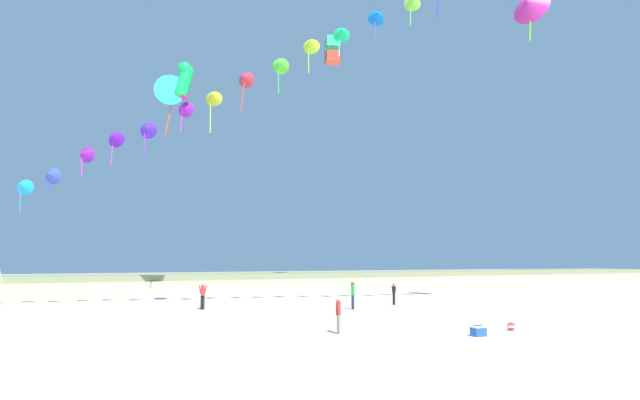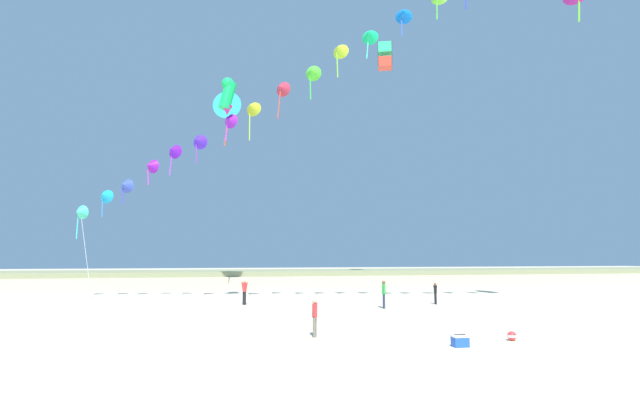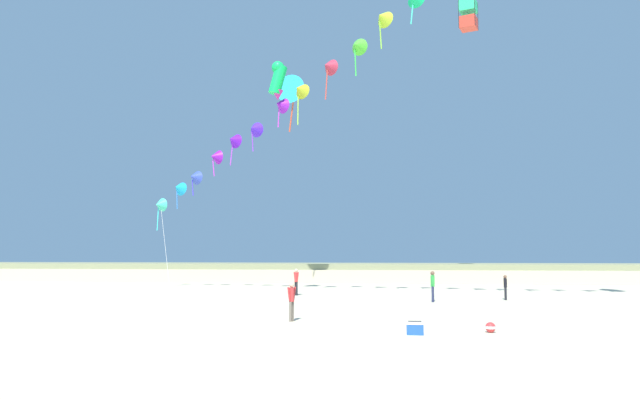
# 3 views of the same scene
# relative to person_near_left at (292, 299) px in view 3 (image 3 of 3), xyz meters

# --- Properties ---
(ground_plane) EXTENTS (240.00, 240.00, 0.00)m
(ground_plane) POSITION_rel_person_near_left_xyz_m (3.89, -4.57, -0.92)
(ground_plane) COLOR beige
(dune_ridge) EXTENTS (120.00, 9.81, 1.76)m
(dune_ridge) POSITION_rel_person_near_left_xyz_m (3.89, 33.59, -0.04)
(dune_ridge) COLOR beige
(dune_ridge) RESTS_ON ground
(person_near_left) EXTENTS (0.32, 0.53, 1.59)m
(person_near_left) POSITION_rel_person_near_left_xyz_m (0.00, 0.00, 0.00)
(person_near_left) COLOR #726656
(person_near_left) RESTS_ON ground
(person_near_right) EXTENTS (0.24, 0.62, 1.76)m
(person_near_right) POSITION_rel_person_near_left_xyz_m (6.48, 10.05, 0.10)
(person_near_right) COLOR #282D4C
(person_near_right) RESTS_ON ground
(person_mid_center) EXTENTS (0.46, 0.52, 1.75)m
(person_mid_center) POSITION_rel_person_near_left_xyz_m (-2.10, 14.26, 0.09)
(person_mid_center) COLOR black
(person_mid_center) RESTS_ON ground
(person_far_left) EXTENTS (0.20, 0.52, 1.48)m
(person_far_left) POSITION_rel_person_near_left_xyz_m (10.89, 11.97, -0.06)
(person_far_left) COLOR black
(person_far_left) RESTS_ON ground
(kite_banner_string) EXTENTS (33.03, 19.49, 24.76)m
(kite_banner_string) POSITION_rel_person_near_left_xyz_m (1.09, 12.39, 14.55)
(kite_banner_string) COLOR #3EDBAE
(large_kite_mid_trail) EXTENTS (1.59, 1.59, 2.25)m
(large_kite_mid_trail) POSITION_rel_person_near_left_xyz_m (10.30, 19.96, 20.09)
(large_kite_mid_trail) COLOR red
(large_kite_high_solo) EXTENTS (1.47, 1.15, 2.76)m
(large_kite_high_solo) POSITION_rel_person_near_left_xyz_m (-3.51, 14.68, 13.92)
(large_kite_high_solo) COLOR #13D659
(large_kite_outer_drift) EXTENTS (2.45, 1.38, 4.45)m
(large_kite_outer_drift) POSITION_rel_person_near_left_xyz_m (-3.39, 19.82, 14.57)
(large_kite_outer_drift) COLOR #27C0E6
(beach_cooler) EXTENTS (0.58, 0.41, 0.46)m
(beach_cooler) POSITION_rel_person_near_left_xyz_m (4.83, -3.26, -0.71)
(beach_cooler) COLOR blue
(beach_cooler) RESTS_ON ground
(beach_ball) EXTENTS (0.36, 0.36, 0.36)m
(beach_ball) POSITION_rel_person_near_left_xyz_m (7.50, -2.43, -0.74)
(beach_ball) COLOR red
(beach_ball) RESTS_ON ground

